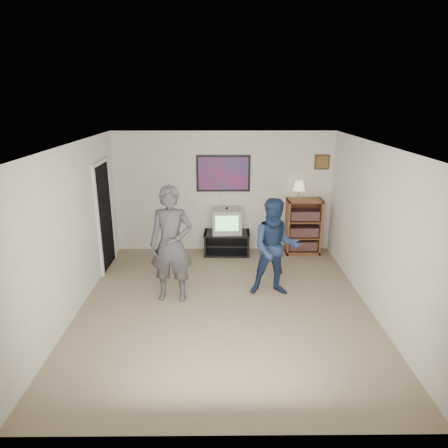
{
  "coord_description": "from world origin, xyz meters",
  "views": [
    {
      "loc": [
        -0.05,
        -5.57,
        3.15
      ],
      "look_at": [
        -0.0,
        0.67,
        1.15
      ],
      "focal_mm": 32.0,
      "sensor_mm": 36.0,
      "label": 1
    }
  ],
  "objects_px": {
    "person_short": "(275,248)",
    "media_stand": "(227,243)",
    "person_tall": "(171,244)",
    "crt_television": "(227,221)",
    "bookshelf": "(303,226)"
  },
  "relations": [
    {
      "from": "person_tall",
      "to": "media_stand",
      "type": "bearing_deg",
      "value": 69.56
    },
    {
      "from": "person_tall",
      "to": "person_short",
      "type": "bearing_deg",
      "value": 9.74
    },
    {
      "from": "crt_television",
      "to": "person_short",
      "type": "distance_m",
      "value": 1.94
    },
    {
      "from": "person_short",
      "to": "person_tall",
      "type": "bearing_deg",
      "value": -173.65
    },
    {
      "from": "crt_television",
      "to": "bookshelf",
      "type": "height_order",
      "value": "bookshelf"
    },
    {
      "from": "bookshelf",
      "to": "person_tall",
      "type": "distance_m",
      "value": 3.21
    },
    {
      "from": "crt_television",
      "to": "person_tall",
      "type": "distance_m",
      "value": 2.15
    },
    {
      "from": "crt_television",
      "to": "media_stand",
      "type": "bearing_deg",
      "value": -2.01
    },
    {
      "from": "media_stand",
      "to": "person_short",
      "type": "distance_m",
      "value": 2.03
    },
    {
      "from": "crt_television",
      "to": "bookshelf",
      "type": "xyz_separation_m",
      "value": [
        1.59,
        0.05,
        -0.14
      ]
    },
    {
      "from": "person_tall",
      "to": "person_short",
      "type": "distance_m",
      "value": 1.67
    },
    {
      "from": "media_stand",
      "to": "person_short",
      "type": "xyz_separation_m",
      "value": [
        0.76,
        -1.79,
        0.58
      ]
    },
    {
      "from": "person_tall",
      "to": "crt_television",
      "type": "bearing_deg",
      "value": 69.58
    },
    {
      "from": "person_short",
      "to": "crt_television",
      "type": "bearing_deg",
      "value": 113.96
    },
    {
      "from": "person_short",
      "to": "media_stand",
      "type": "bearing_deg",
      "value": 113.93
    }
  ]
}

